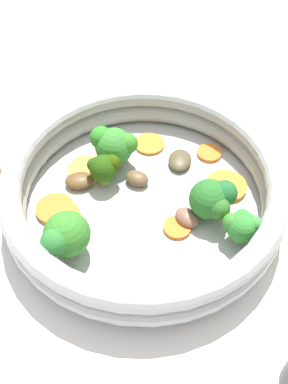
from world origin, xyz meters
name	(u,v)px	position (x,y,z in m)	size (l,w,h in m)	color
ground_plane	(144,207)	(0.00, 0.00, 0.00)	(4.00, 4.00, 0.00)	silver
skillet	(144,204)	(0.00, 0.00, 0.01)	(0.28, 0.28, 0.01)	#B2B5B7
skillet_rim_wall	(144,186)	(0.00, 0.00, 0.04)	(0.30, 0.30, 0.05)	#AFB3B6
skillet_rivet_left	(42,162)	(-0.04, -0.13, 0.02)	(0.01, 0.01, 0.01)	#B4B4B5
skillet_rivet_right	(22,209)	(0.03, -0.13, 0.02)	(0.01, 0.01, 0.01)	#B1B3B4
carrot_slice_0	(55,209)	(0.03, -0.09, 0.01)	(0.04, 0.04, 0.01)	orange
carrot_slice_1	(86,170)	(-0.03, -0.07, 0.01)	(0.04, 0.04, 0.01)	#F3953B
carrot_slice_2	(226,186)	(-0.03, 0.09, 0.01)	(0.05, 0.05, 0.01)	orange
carrot_slice_3	(150,144)	(-0.09, -0.01, 0.01)	(0.04, 0.04, 0.00)	orange
carrot_slice_4	(209,153)	(-0.08, 0.07, 0.01)	(0.03, 0.03, 0.00)	orange
carrot_slice_5	(177,227)	(0.03, 0.04, 0.01)	(0.03, 0.03, 0.00)	orange
carrot_slice_6	(63,216)	(0.03, -0.08, 0.01)	(0.04, 0.04, 0.01)	orange
broccoli_floret_0	(114,145)	(-0.05, -0.04, 0.04)	(0.04, 0.06, 0.05)	#6FA65C
broccoli_floret_1	(105,168)	(-0.02, -0.05, 0.04)	(0.03, 0.04, 0.04)	#789452
broccoli_floret_2	(64,236)	(0.08, -0.07, 0.04)	(0.05, 0.05, 0.05)	#6E9D59
broccoli_floret_3	(214,199)	(0.01, 0.07, 0.04)	(0.04, 0.05, 0.05)	#628744
broccoli_floret_4	(242,226)	(0.04, 0.10, 0.04)	(0.03, 0.04, 0.04)	#84AC6A
mushroom_piece_0	(137,179)	(-0.03, -0.01, 0.02)	(0.03, 0.02, 0.01)	brown
mushroom_piece_1	(187,217)	(0.02, 0.05, 0.02)	(0.03, 0.02, 0.01)	#865D49
mushroom_piece_2	(80,181)	(-0.01, -0.07, 0.02)	(0.03, 0.02, 0.01)	brown
mushroom_piece_3	(180,160)	(-0.06, 0.03, 0.02)	(0.04, 0.03, 0.01)	brown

